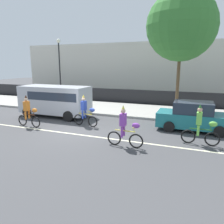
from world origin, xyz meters
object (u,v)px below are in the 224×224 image
parade_cyclist_purple (125,129)px  street_lamp_post (59,61)px  parked_van_silver (56,99)px  parked_car_teal (194,117)px  parade_cyclist_cobalt (85,113)px  parade_cyclist_lime (201,127)px  parade_cyclist_orange (29,113)px

parade_cyclist_purple → street_lamp_post: (-9.46, 8.91, 3.15)m
parked_van_silver → parked_car_teal: size_ratio=1.22×
parade_cyclist_cobalt → parade_cyclist_purple: bearing=-36.0°
parade_cyclist_cobalt → parked_van_silver: 3.58m
parked_van_silver → parade_cyclist_lime: bearing=-14.1°
parked_van_silver → parked_car_teal: bearing=-0.4°
street_lamp_post → parked_car_teal: bearing=-22.2°
parade_cyclist_cobalt → parade_cyclist_purple: same height
parade_cyclist_cobalt → parade_cyclist_lime: same height
parade_cyclist_purple → parked_van_silver: parked_van_silver is taller
parked_car_teal → parked_van_silver: bearing=179.6°
parade_cyclist_cobalt → parade_cyclist_lime: 6.56m
parade_cyclist_cobalt → parked_car_teal: (6.14, 1.48, -0.06)m
parade_cyclist_orange → parked_car_teal: parade_cyclist_orange is taller
parade_cyclist_orange → parade_cyclist_lime: (9.61, 0.46, 0.00)m
parade_cyclist_purple → street_lamp_post: bearing=136.7°
parade_cyclist_purple → street_lamp_post: size_ratio=0.33×
parked_van_silver → parked_car_teal: parked_van_silver is taller
parade_cyclist_lime → street_lamp_post: (-12.65, 7.40, 3.15)m
parade_cyclist_purple → parked_van_silver: 7.62m
parade_cyclist_lime → parked_van_silver: parked_van_silver is taller
parade_cyclist_lime → parked_car_teal: size_ratio=0.47×
parade_cyclist_cobalt → street_lamp_post: size_ratio=0.33×
parade_cyclist_orange → street_lamp_post: bearing=111.1°
parade_cyclist_orange → street_lamp_post: (-3.04, 7.87, 3.15)m
parked_van_silver → street_lamp_post: (-2.95, 4.97, 2.71)m
parked_van_silver → parked_car_teal: (9.34, -0.06, -0.50)m
parked_car_teal → street_lamp_post: street_lamp_post is taller
parade_cyclist_cobalt → parade_cyclist_purple: (3.31, -2.40, 0.00)m
parade_cyclist_cobalt → parade_cyclist_lime: (6.49, -0.89, 0.00)m
parade_cyclist_cobalt → street_lamp_post: 9.49m
street_lamp_post → parade_cyclist_purple: bearing=-43.3°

